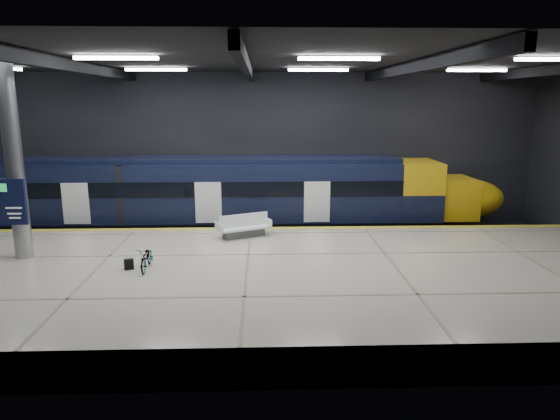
{
  "coord_description": "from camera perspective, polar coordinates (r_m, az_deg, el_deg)",
  "views": [
    {
      "loc": [
        0.55,
        -18.4,
        6.58
      ],
      "look_at": [
        1.25,
        1.5,
        2.2
      ],
      "focal_mm": 32.0,
      "sensor_mm": 36.0,
      "label": 1
    }
  ],
  "objects": [
    {
      "name": "pannier_bag",
      "position": [
        17.36,
        -16.89,
        -5.94
      ],
      "size": [
        0.35,
        0.28,
        0.35
      ],
      "primitive_type": "cube",
      "rotation": [
        0.0,
        0.0,
        0.38
      ],
      "color": "black",
      "rests_on": "platform"
    },
    {
      "name": "ground",
      "position": [
        19.55,
        -3.53,
        -7.29
      ],
      "size": [
        30.0,
        30.0,
        0.0
      ],
      "primitive_type": "plane",
      "color": "black",
      "rests_on": "ground"
    },
    {
      "name": "bicycle",
      "position": [
        17.15,
        -14.99,
        -5.28
      ],
      "size": [
        0.55,
        1.51,
        0.79
      ],
      "primitive_type": "imported",
      "rotation": [
        0.0,
        0.0,
        0.02
      ],
      "color": "#99999E",
      "rests_on": "platform"
    },
    {
      "name": "bench",
      "position": [
        20.5,
        -4.17,
        -2.15
      ],
      "size": [
        2.35,
        1.71,
        0.96
      ],
      "rotation": [
        0.0,
        0.0,
        0.43
      ],
      "color": "#595B60",
      "rests_on": "platform"
    },
    {
      "name": "safety_strip",
      "position": [
        21.85,
        -3.39,
        -2.12
      ],
      "size": [
        30.0,
        0.4,
        0.01
      ],
      "primitive_type": "cube",
      "color": "gold",
      "rests_on": "platform"
    },
    {
      "name": "platform",
      "position": [
        17.01,
        -3.77,
        -8.38
      ],
      "size": [
        30.0,
        11.0,
        1.1
      ],
      "primitive_type": "cube",
      "color": "beige",
      "rests_on": "ground"
    },
    {
      "name": "room_shell",
      "position": [
        18.43,
        -3.77,
        9.7
      ],
      "size": [
        30.1,
        16.1,
        8.05
      ],
      "color": "black",
      "rests_on": "ground"
    },
    {
      "name": "rails",
      "position": [
        24.77,
        -3.21,
        -2.82
      ],
      "size": [
        30.0,
        1.52,
        0.16
      ],
      "color": "gray",
      "rests_on": "ground"
    },
    {
      "name": "train",
      "position": [
        24.6,
        -10.64,
        1.6
      ],
      "size": [
        29.4,
        2.84,
        3.79
      ],
      "color": "black",
      "rests_on": "ground"
    },
    {
      "name": "info_column",
      "position": [
        19.48,
        -28.13,
        4.7
      ],
      "size": [
        0.9,
        0.78,
        6.9
      ],
      "color": "#9EA0A5",
      "rests_on": "platform"
    }
  ]
}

